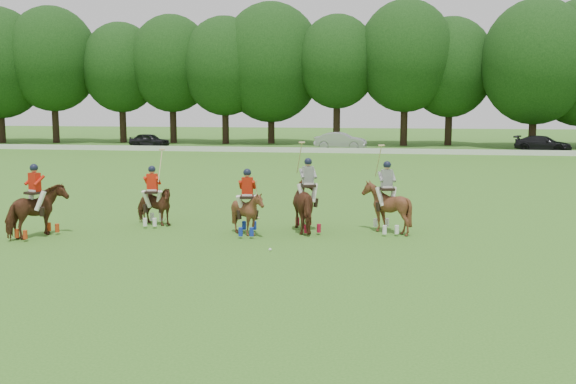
# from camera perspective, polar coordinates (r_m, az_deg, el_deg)

# --- Properties ---
(ground) EXTENTS (180.00, 180.00, 0.00)m
(ground) POSITION_cam_1_polar(r_m,az_deg,el_deg) (17.91, -8.09, -6.18)
(ground) COLOR #346C1E
(ground) RESTS_ON ground
(tree_line) EXTENTS (117.98, 14.32, 14.75)m
(tree_line) POSITION_cam_1_polar(r_m,az_deg,el_deg) (64.93, 4.67, 11.44)
(tree_line) COLOR black
(tree_line) RESTS_ON ground
(boundary_rail) EXTENTS (120.00, 0.10, 0.44)m
(boundary_rail) POSITION_cam_1_polar(r_m,az_deg,el_deg) (54.99, 3.52, 3.72)
(boundary_rail) COLOR white
(boundary_rail) RESTS_ON ground
(car_left) EXTENTS (4.09, 2.18, 1.32)m
(car_left) POSITION_cam_1_polar(r_m,az_deg,el_deg) (63.45, -12.22, 4.53)
(car_left) COLOR black
(car_left) RESTS_ON ground
(car_mid) EXTENTS (4.85, 2.05, 1.56)m
(car_mid) POSITION_cam_1_polar(r_m,az_deg,el_deg) (59.36, 4.69, 4.57)
(car_mid) COLOR #A6A6AB
(car_mid) RESTS_ON ground
(car_right) EXTENTS (5.14, 3.72, 1.38)m
(car_right) POSITION_cam_1_polar(r_m,az_deg,el_deg) (60.71, 21.72, 4.02)
(car_right) COLOR black
(car_right) RESTS_ON ground
(polo_red_a) EXTENTS (1.58, 2.20, 2.39)m
(polo_red_a) POSITION_cam_1_polar(r_m,az_deg,el_deg) (22.27, -21.47, -1.57)
(polo_red_a) COLOR #4A2313
(polo_red_a) RESTS_ON ground
(polo_red_b) EXTENTS (1.53, 1.36, 2.67)m
(polo_red_b) POSITION_cam_1_polar(r_m,az_deg,el_deg) (23.21, -11.92, -1.13)
(polo_red_b) COLOR #4A2313
(polo_red_b) RESTS_ON ground
(polo_red_c) EXTENTS (1.35, 1.48, 2.20)m
(polo_red_c) POSITION_cam_1_polar(r_m,az_deg,el_deg) (21.12, -3.62, -1.77)
(polo_red_c) COLOR #4A2313
(polo_red_c) RESTS_ON ground
(polo_stripe_a) EXTENTS (1.66, 2.35, 3.03)m
(polo_stripe_a) POSITION_cam_1_polar(r_m,az_deg,el_deg) (21.72, 1.78, -1.10)
(polo_stripe_a) COLOR #4A2313
(polo_stripe_a) RESTS_ON ground
(polo_stripe_b) EXTENTS (1.74, 1.86, 2.95)m
(polo_stripe_b) POSITION_cam_1_polar(r_m,az_deg,el_deg) (21.74, 8.73, -1.30)
(polo_stripe_b) COLOR #4A2313
(polo_stripe_b) RESTS_ON ground
(polo_ball) EXTENTS (0.09, 0.09, 0.09)m
(polo_ball) POSITION_cam_1_polar(r_m,az_deg,el_deg) (19.00, -1.60, -5.14)
(polo_ball) COLOR white
(polo_ball) RESTS_ON ground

